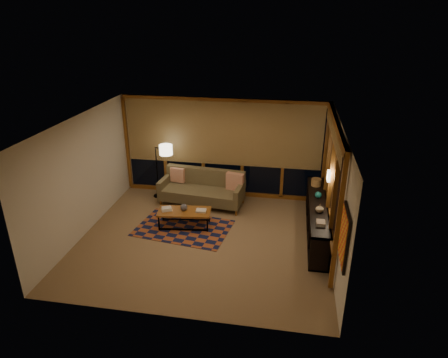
% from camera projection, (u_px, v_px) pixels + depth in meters
% --- Properties ---
extents(floor, '(5.50, 5.00, 0.01)m').
position_uv_depth(floor, '(204.00, 239.00, 8.99)').
color(floor, '#998357').
rests_on(floor, ground).
extents(ceiling, '(5.50, 5.00, 0.01)m').
position_uv_depth(ceiling, '(201.00, 123.00, 7.93)').
color(ceiling, beige).
rests_on(ceiling, walls).
extents(walls, '(5.51, 5.01, 2.70)m').
position_uv_depth(walls, '(203.00, 185.00, 8.46)').
color(walls, beige).
rests_on(walls, floor).
extents(window_wall_back, '(5.30, 0.16, 2.60)m').
position_uv_depth(window_wall_back, '(223.00, 148.00, 10.67)').
color(window_wall_back, brown).
rests_on(window_wall_back, walls).
extents(window_wall_right, '(0.16, 3.70, 2.60)m').
position_uv_depth(window_wall_right, '(330.00, 182.00, 8.58)').
color(window_wall_right, brown).
rests_on(window_wall_right, walls).
extents(wall_art, '(0.06, 0.74, 0.94)m').
position_uv_depth(wall_art, '(344.00, 237.00, 6.32)').
color(wall_art, red).
rests_on(wall_art, walls).
extents(wall_sconce, '(0.12, 0.18, 0.22)m').
position_uv_depth(wall_sconce, '(329.00, 176.00, 8.38)').
color(wall_sconce, '#FFF1CE').
rests_on(wall_sconce, walls).
extents(sofa, '(2.24, 1.10, 0.89)m').
position_uv_depth(sofa, '(202.00, 189.00, 10.45)').
color(sofa, olive).
rests_on(sofa, floor).
extents(pillow_left, '(0.41, 0.19, 0.39)m').
position_uv_depth(pillow_left, '(178.00, 176.00, 10.76)').
color(pillow_left, '#BE3F1A').
rests_on(pillow_left, sofa).
extents(pillow_right, '(0.48, 0.26, 0.46)m').
position_uv_depth(pillow_right, '(235.00, 182.00, 10.31)').
color(pillow_right, '#BE3F1A').
rests_on(pillow_right, sofa).
extents(area_rug, '(2.32, 1.72, 0.01)m').
position_uv_depth(area_rug, '(183.00, 228.00, 9.44)').
color(area_rug, '#964A25').
rests_on(area_rug, floor).
extents(coffee_table, '(1.29, 0.71, 0.41)m').
position_uv_depth(coffee_table, '(185.00, 219.00, 9.45)').
color(coffee_table, brown).
rests_on(coffee_table, floor).
extents(book_stack_a, '(0.31, 0.29, 0.07)m').
position_uv_depth(book_stack_a, '(167.00, 209.00, 9.38)').
color(book_stack_a, beige).
rests_on(book_stack_a, coffee_table).
extents(book_stack_b, '(0.28, 0.23, 0.05)m').
position_uv_depth(book_stack_b, '(201.00, 211.00, 9.33)').
color(book_stack_b, beige).
rests_on(book_stack_b, coffee_table).
extents(ceramic_pot, '(0.19, 0.19, 0.17)m').
position_uv_depth(ceramic_pot, '(184.00, 207.00, 9.37)').
color(ceramic_pot, black).
rests_on(ceramic_pot, coffee_table).
extents(floor_lamp, '(0.61, 0.51, 1.56)m').
position_uv_depth(floor_lamp, '(157.00, 170.00, 10.78)').
color(floor_lamp, black).
rests_on(floor_lamp, floor).
extents(bookshelf, '(0.40, 3.07, 0.77)m').
position_uv_depth(bookshelf, '(317.00, 218.00, 9.10)').
color(bookshelf, black).
rests_on(bookshelf, floor).
extents(basket, '(0.25, 0.25, 0.18)m').
position_uv_depth(basket, '(316.00, 182.00, 9.81)').
color(basket, '#B08642').
rests_on(basket, bookshelf).
extents(teal_bowl, '(0.18, 0.18, 0.15)m').
position_uv_depth(teal_bowl, '(318.00, 195.00, 9.17)').
color(teal_bowl, '#16615A').
rests_on(teal_bowl, bookshelf).
extents(vase, '(0.22, 0.22, 0.18)m').
position_uv_depth(vase, '(320.00, 208.00, 8.52)').
color(vase, tan).
rests_on(vase, bookshelf).
extents(shelf_book_stack, '(0.21, 0.28, 0.08)m').
position_uv_depth(shelf_book_stack, '(321.00, 223.00, 8.05)').
color(shelf_book_stack, beige).
rests_on(shelf_book_stack, bookshelf).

